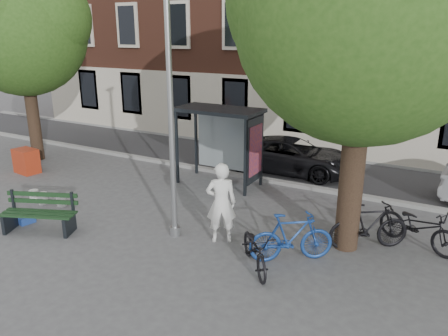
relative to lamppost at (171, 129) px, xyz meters
name	(u,v)px	position (x,y,z in m)	size (l,w,h in m)	color
ground	(175,235)	(0.00, 0.00, -2.78)	(90.00, 90.00, 0.00)	#4C4C4F
road	(279,165)	(0.00, 7.00, -2.78)	(40.00, 4.00, 0.01)	#28282B
curb_near	(258,178)	(0.00, 5.00, -2.72)	(40.00, 0.25, 0.12)	gray
curb_far	(297,152)	(0.00, 9.00, -2.72)	(40.00, 0.25, 0.12)	gray
lamppost	(171,129)	(0.00, 0.00, 0.00)	(0.28, 0.35, 6.11)	#9EA0A3
tree_right	(367,1)	(4.01, 1.38, 2.83)	(5.76, 5.60, 8.20)	black
tree_left	(19,26)	(-8.99, 2.88, 2.43)	(5.18, 4.86, 7.40)	black
bus_shelter	(231,130)	(-0.61, 4.11, -0.87)	(2.85, 1.45, 2.62)	#1E2328
painter	(221,203)	(1.20, 0.30, -1.76)	(0.75, 0.49, 2.04)	white
bench	(40,215)	(-3.21, -1.53, -2.33)	(2.01, 1.30, 0.99)	#1E2328
bike_a	(419,226)	(5.50, 2.35, -2.24)	(0.72, 2.07, 1.09)	black
bike_b	(291,237)	(3.07, 0.22, -2.20)	(0.55, 1.95, 1.17)	navy
bike_c	(255,249)	(2.51, -0.50, -2.32)	(0.62, 1.78, 0.93)	black
bike_d	(369,226)	(4.47, 1.69, -2.20)	(0.55, 1.95, 1.17)	black
car_dark	(292,156)	(0.70, 6.45, -2.15)	(2.11, 4.57, 1.27)	black
red_stand	(26,161)	(-7.82, 1.58, -2.33)	(0.90, 0.60, 0.90)	#A32E15
blue_crate	(24,218)	(-4.11, -1.36, -2.68)	(0.55, 0.40, 0.20)	navy
bucket_a	(34,196)	(-5.17, -0.21, -2.60)	(0.28, 0.28, 0.36)	white
bucket_b	(43,198)	(-4.75, -0.22, -2.60)	(0.28, 0.28, 0.36)	silver
bucket_c	(61,200)	(-4.12, -0.07, -2.60)	(0.28, 0.28, 0.36)	silver
notice_sign	(354,177)	(3.62, 3.50, -1.63)	(0.28, 0.08, 1.66)	#9EA0A3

